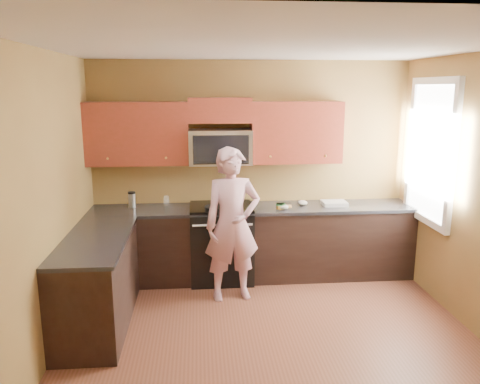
{
  "coord_description": "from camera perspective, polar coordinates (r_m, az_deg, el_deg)",
  "views": [
    {
      "loc": [
        -0.66,
        -3.96,
        2.37
      ],
      "look_at": [
        -0.2,
        1.3,
        1.2
      ],
      "focal_mm": 35.49,
      "sensor_mm": 36.0,
      "label": 1
    }
  ],
  "objects": [
    {
      "name": "butter_tub",
      "position": [
        5.8,
        4.92,
        -2.03
      ],
      "size": [
        0.13,
        0.13,
        0.08
      ],
      "primitive_type": null,
      "rotation": [
        0.0,
        0.0,
        -0.13
      ],
      "color": "gold",
      "rests_on": "countertop_back"
    },
    {
      "name": "upper_cab_over_mw",
      "position": [
        5.81,
        -2.46,
        9.81
      ],
      "size": [
        0.76,
        0.33,
        0.3
      ],
      "primitive_type": "cube",
      "color": "maroon",
      "rests_on": "wall_back"
    },
    {
      "name": "wall_back",
      "position": [
        6.08,
        1.3,
        2.83
      ],
      "size": [
        4.0,
        0.0,
        4.0
      ],
      "primitive_type": "plane",
      "rotation": [
        1.57,
        0.0,
        0.0
      ],
      "color": "brown",
      "rests_on": "ground"
    },
    {
      "name": "countertop_left",
      "position": [
        4.9,
        -16.97,
        -5.52
      ],
      "size": [
        0.62,
        1.6,
        0.04
      ],
      "primitive_type": "cube",
      "color": "black",
      "rests_on": "cabinet_left_run"
    },
    {
      "name": "cabinet_left_run",
      "position": [
        5.06,
        -16.74,
        -10.48
      ],
      "size": [
        0.6,
        1.6,
        0.88
      ],
      "primitive_type": "cube",
      "color": "black",
      "rests_on": "floor"
    },
    {
      "name": "toast_slice",
      "position": [
        5.91,
        5.69,
        -1.71
      ],
      "size": [
        0.12,
        0.12,
        0.01
      ],
      "primitive_type": "cube",
      "rotation": [
        0.0,
        0.0,
        -0.13
      ],
      "color": "#B27F47",
      "rests_on": "countertop_back"
    },
    {
      "name": "microwave",
      "position": [
        5.84,
        -2.39,
        3.41
      ],
      "size": [
        0.76,
        0.4,
        0.42
      ],
      "primitive_type": null,
      "color": "silver",
      "rests_on": "wall_back"
    },
    {
      "name": "napkin_b",
      "position": [
        5.98,
        7.54,
        -1.32
      ],
      "size": [
        0.15,
        0.16,
        0.07
      ],
      "primitive_type": "ellipsoid",
      "rotation": [
        0.0,
        0.0,
        -0.28
      ],
      "color": "silver",
      "rests_on": "countertop_back"
    },
    {
      "name": "wall_left",
      "position": [
        4.3,
        -23.0,
        -2.22
      ],
      "size": [
        0.0,
        4.0,
        4.0
      ],
      "primitive_type": "plane",
      "rotation": [
        1.57,
        0.0,
        1.57
      ],
      "color": "brown",
      "rests_on": "ground"
    },
    {
      "name": "napkin_a",
      "position": [
        5.77,
        5.31,
        -1.81
      ],
      "size": [
        0.13,
        0.14,
        0.06
      ],
      "primitive_type": "ellipsoid",
      "rotation": [
        0.0,
        0.0,
        0.22
      ],
      "color": "silver",
      "rests_on": "countertop_back"
    },
    {
      "name": "stove",
      "position": [
        5.95,
        -2.25,
        -6.09
      ],
      "size": [
        0.76,
        0.65,
        0.95
      ],
      "primitive_type": null,
      "color": "black",
      "rests_on": "floor"
    },
    {
      "name": "woman",
      "position": [
        5.31,
        -0.92,
        -3.95
      ],
      "size": [
        0.69,
        0.52,
        1.74
      ],
      "primitive_type": "imported",
      "rotation": [
        0.0,
        0.0,
        0.17
      ],
      "color": "#CA6586",
      "rests_on": "floor"
    },
    {
      "name": "window",
      "position": [
        5.84,
        21.99,
        4.51
      ],
      "size": [
        0.06,
        1.06,
        1.66
      ],
      "primitive_type": null,
      "color": "white",
      "rests_on": "wall_right"
    },
    {
      "name": "dish_towel",
      "position": [
        6.07,
        11.27,
        -1.33
      ],
      "size": [
        0.3,
        0.24,
        0.05
      ],
      "primitive_type": "cube",
      "rotation": [
        0.0,
        0.0,
        -0.01
      ],
      "color": "silver",
      "rests_on": "countertop_back"
    },
    {
      "name": "frying_pan",
      "position": [
        5.57,
        -2.92,
        -2.3
      ],
      "size": [
        0.32,
        0.49,
        0.06
      ],
      "primitive_type": null,
      "rotation": [
        0.0,
        0.0,
        -0.13
      ],
      "color": "black",
      "rests_on": "stove"
    },
    {
      "name": "glass_a",
      "position": [
        6.01,
        -8.83,
        -1.02
      ],
      "size": [
        0.08,
        0.08,
        0.12
      ],
      "primitive_type": "cylinder",
      "rotation": [
        0.0,
        0.0,
        0.08
      ],
      "color": "silver",
      "rests_on": "countertop_back"
    },
    {
      "name": "wall_front",
      "position": [
        2.31,
        12.55,
        -14.02
      ],
      "size": [
        4.0,
        0.0,
        4.0
      ],
      "primitive_type": "plane",
      "rotation": [
        -1.57,
        0.0,
        0.0
      ],
      "color": "brown",
      "rests_on": "ground"
    },
    {
      "name": "floor",
      "position": [
        4.66,
        4.04,
        -18.09
      ],
      "size": [
        4.0,
        4.0,
        0.0
      ],
      "primitive_type": "plane",
      "color": "brown",
      "rests_on": "ground"
    },
    {
      "name": "upper_cab_left",
      "position": [
        5.91,
        -12.04,
        3.26
      ],
      "size": [
        1.22,
        0.33,
        0.75
      ],
      "primitive_type": null,
      "color": "maroon",
      "rests_on": "wall_back"
    },
    {
      "name": "upper_cab_right",
      "position": [
        5.99,
        6.63,
        3.57
      ],
      "size": [
        1.12,
        0.33,
        0.75
      ],
      "primitive_type": null,
      "color": "maroon",
      "rests_on": "wall_back"
    },
    {
      "name": "countertop_back",
      "position": [
        5.88,
        1.61,
        -2.0
      ],
      "size": [
        4.0,
        0.62,
        0.04
      ],
      "primitive_type": "cube",
      "color": "black",
      "rests_on": "cabinet_back_run"
    },
    {
      "name": "travel_mug",
      "position": [
        6.0,
        -12.82,
        -1.81
      ],
      "size": [
        0.11,
        0.11,
        0.2
      ],
      "primitive_type": null,
      "rotation": [
        0.0,
        0.0,
        0.21
      ],
      "color": "silver",
      "rests_on": "countertop_back"
    },
    {
      "name": "cabinet_back_run",
      "position": [
        6.02,
        1.58,
        -6.23
      ],
      "size": [
        4.0,
        0.6,
        0.88
      ],
      "primitive_type": "cube",
      "color": "black",
      "rests_on": "floor"
    },
    {
      "name": "ceiling",
      "position": [
        4.03,
        4.65,
        17.16
      ],
      "size": [
        4.0,
        4.0,
        0.0
      ],
      "primitive_type": "plane",
      "rotation": [
        3.14,
        0.0,
        0.0
      ],
      "color": "white",
      "rests_on": "ground"
    }
  ]
}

